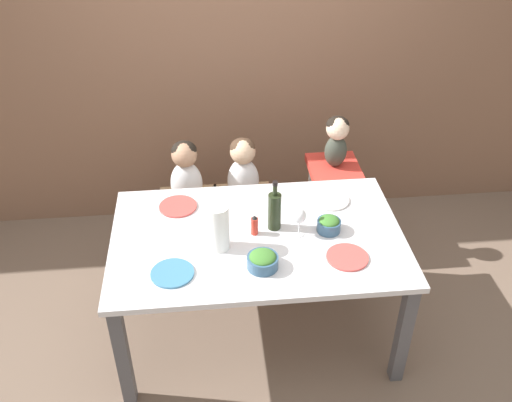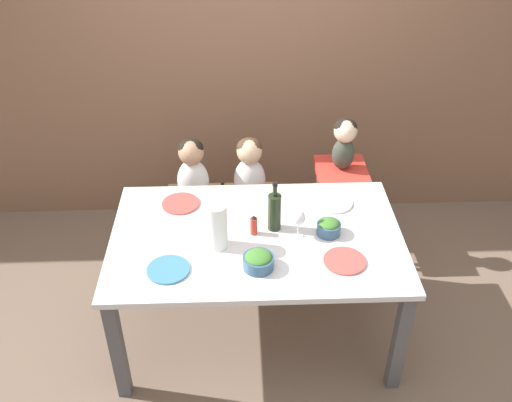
{
  "view_description": "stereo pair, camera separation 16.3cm",
  "coord_description": "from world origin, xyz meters",
  "views": [
    {
      "loc": [
        -0.26,
        -2.5,
        2.76
      ],
      "look_at": [
        0.0,
        0.08,
        0.93
      ],
      "focal_mm": 40.0,
      "sensor_mm": 36.0,
      "label": 1
    },
    {
      "loc": [
        -0.1,
        -2.51,
        2.76
      ],
      "look_at": [
        0.0,
        0.08,
        0.93
      ],
      "focal_mm": 40.0,
      "sensor_mm": 36.0,
      "label": 2
    }
  ],
  "objects": [
    {
      "name": "salad_bowl_large",
      "position": [
        -0.0,
        -0.27,
        0.8
      ],
      "size": [
        0.16,
        0.16,
        0.09
      ],
      "color": "#335675",
      "rests_on": "dining_table"
    },
    {
      "name": "wine_glass_near",
      "position": [
        0.23,
        -0.02,
        0.88
      ],
      "size": [
        0.07,
        0.07,
        0.17
      ],
      "color": "white",
      "rests_on": "dining_table"
    },
    {
      "name": "condiment_bottle_hot_sauce",
      "position": [
        -0.01,
        0.02,
        0.81
      ],
      "size": [
        0.04,
        0.04,
        0.13
      ],
      "color": "red",
      "rests_on": "dining_table"
    },
    {
      "name": "chair_right_highchair",
      "position": [
        0.61,
        0.78,
        0.56
      ],
      "size": [
        0.35,
        0.37,
        0.7
      ],
      "color": "silver",
      "rests_on": "ground_plane"
    },
    {
      "name": "wall_back",
      "position": [
        0.0,
        1.36,
        1.35
      ],
      "size": [
        10.0,
        0.06,
        2.7
      ],
      "color": "brown",
      "rests_on": "ground_plane"
    },
    {
      "name": "person_child_center",
      "position": [
        -0.02,
        0.78,
        0.71
      ],
      "size": [
        0.22,
        0.18,
        0.48
      ],
      "color": "silver",
      "rests_on": "chair_far_center"
    },
    {
      "name": "dining_table",
      "position": [
        0.0,
        0.0,
        0.66
      ],
      "size": [
        1.64,
        1.03,
        0.75
      ],
      "color": "silver",
      "rests_on": "ground_plane"
    },
    {
      "name": "wine_bottle",
      "position": [
        0.1,
        0.06,
        0.88
      ],
      "size": [
        0.07,
        0.07,
        0.31
      ],
      "color": "#232D19",
      "rests_on": "dining_table"
    },
    {
      "name": "chair_far_left",
      "position": [
        -0.41,
        0.78,
        0.39
      ],
      "size": [
        0.41,
        0.44,
        0.46
      ],
      "color": "silver",
      "rests_on": "ground_plane"
    },
    {
      "name": "ground_plane",
      "position": [
        0.0,
        0.0,
        0.0
      ],
      "size": [
        14.0,
        14.0,
        0.0
      ],
      "primitive_type": "plane",
      "color": "#705B4C"
    },
    {
      "name": "person_child_left",
      "position": [
        -0.41,
        0.78,
        0.71
      ],
      "size": [
        0.22,
        0.18,
        0.48
      ],
      "color": "silver",
      "rests_on": "chair_far_left"
    },
    {
      "name": "dinner_plate_front_right",
      "position": [
        0.46,
        -0.24,
        0.76
      ],
      "size": [
        0.23,
        0.23,
        0.01
      ],
      "color": "#D14C47",
      "rests_on": "dining_table"
    },
    {
      "name": "dinner_plate_back_right",
      "position": [
        0.48,
        0.29,
        0.76
      ],
      "size": [
        0.23,
        0.23,
        0.01
      ],
      "color": "silver",
      "rests_on": "dining_table"
    },
    {
      "name": "dinner_plate_front_left",
      "position": [
        -0.47,
        -0.28,
        0.76
      ],
      "size": [
        0.23,
        0.23,
        0.01
      ],
      "color": "teal",
      "rests_on": "dining_table"
    },
    {
      "name": "dinner_plate_back_left",
      "position": [
        -0.45,
        0.31,
        0.76
      ],
      "size": [
        0.23,
        0.23,
        0.01
      ],
      "color": "#D14C47",
      "rests_on": "dining_table"
    },
    {
      "name": "chair_far_center",
      "position": [
        -0.02,
        0.78,
        0.39
      ],
      "size": [
        0.41,
        0.44,
        0.46
      ],
      "color": "silver",
      "rests_on": "ground_plane"
    },
    {
      "name": "paper_towel_roll",
      "position": [
        -0.22,
        -0.09,
        0.89
      ],
      "size": [
        0.11,
        0.11,
        0.27
      ],
      "color": "white",
      "rests_on": "dining_table"
    },
    {
      "name": "person_baby_right",
      "position": [
        0.61,
        0.78,
        0.92
      ],
      "size": [
        0.15,
        0.16,
        0.36
      ],
      "color": "#3D4238",
      "rests_on": "chair_right_highchair"
    },
    {
      "name": "salad_bowl_small",
      "position": [
        0.41,
        0.0,
        0.8
      ],
      "size": [
        0.14,
        0.14,
        0.09
      ],
      "color": "#335675",
      "rests_on": "dining_table"
    }
  ]
}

